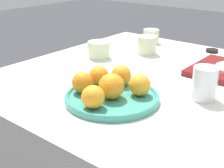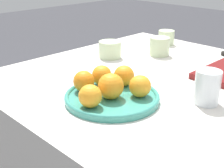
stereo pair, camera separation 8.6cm
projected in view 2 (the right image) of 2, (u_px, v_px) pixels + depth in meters
The scene contains 11 objects.
fruit_platter at pixel (112, 97), 0.88m from camera, with size 0.27×0.27×0.02m.
orange_0 at pixel (111, 86), 0.85m from camera, with size 0.07×0.07×0.07m.
orange_1 at pixel (84, 81), 0.89m from camera, with size 0.06×0.06×0.06m.
orange_2 at pixel (140, 86), 0.86m from camera, with size 0.06×0.06×0.06m.
orange_3 at pixel (102, 75), 0.94m from camera, with size 0.06×0.06×0.06m.
orange_4 at pixel (124, 76), 0.93m from camera, with size 0.06×0.06×0.06m.
orange_5 at pixel (90, 96), 0.80m from camera, with size 0.06×0.06×0.06m.
water_glass at pixel (207, 87), 0.85m from camera, with size 0.07×0.07×0.10m.
cup_0 at pixel (110, 49), 1.24m from camera, with size 0.09×0.09×0.07m.
cup_2 at pixel (159, 46), 1.27m from camera, with size 0.08×0.08×0.07m.
cup_3 at pixel (166, 38), 1.43m from camera, with size 0.07×0.07×0.06m.
Camera 2 is at (0.47, -0.80, 1.11)m, focal length 50.00 mm.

